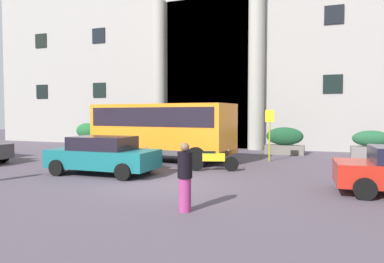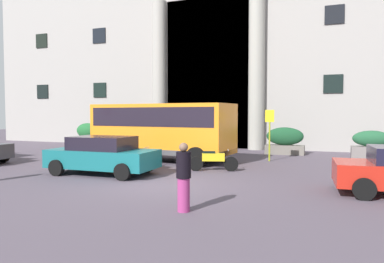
% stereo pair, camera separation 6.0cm
% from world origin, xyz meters
% --- Properties ---
extents(ground_plane, '(80.00, 64.00, 0.12)m').
position_xyz_m(ground_plane, '(0.00, 0.00, -0.06)').
color(ground_plane, '#504652').
extents(office_building_facade, '(42.31, 9.78, 19.06)m').
position_xyz_m(office_building_facade, '(-0.01, 17.48, 9.52)').
color(office_building_facade, '#9A9590').
rests_on(office_building_facade, ground_plane).
extents(orange_minibus, '(7.29, 3.32, 2.84)m').
position_xyz_m(orange_minibus, '(-2.40, 5.50, 1.69)').
color(orange_minibus, orange).
rests_on(orange_minibus, ground_plane).
extents(bus_stop_sign, '(0.44, 0.08, 2.55)m').
position_xyz_m(bus_stop_sign, '(2.66, 7.23, 1.58)').
color(bus_stop_sign, '#959F1D').
rests_on(bus_stop_sign, ground_plane).
extents(hedge_planter_entrance_left, '(2.00, 0.82, 1.46)m').
position_xyz_m(hedge_planter_entrance_left, '(7.58, 10.44, 0.71)').
color(hedge_planter_entrance_left, slate).
rests_on(hedge_planter_entrance_left, ground_plane).
extents(hedge_planter_far_east, '(1.73, 0.86, 1.54)m').
position_xyz_m(hedge_planter_far_east, '(-7.57, 10.16, 0.74)').
color(hedge_planter_far_east, slate).
rests_on(hedge_planter_far_east, ground_plane).
extents(hedge_planter_far_west, '(1.86, 0.97, 1.43)m').
position_xyz_m(hedge_planter_far_west, '(-2.45, 10.44, 0.69)').
color(hedge_planter_far_west, gray).
rests_on(hedge_planter_far_west, ground_plane).
extents(hedge_planter_east, '(2.20, 0.82, 1.57)m').
position_xyz_m(hedge_planter_east, '(3.06, 10.52, 0.76)').
color(hedge_planter_east, '#6A645C').
rests_on(hedge_planter_east, ground_plane).
extents(hedge_planter_west, '(1.84, 0.93, 1.69)m').
position_xyz_m(hedge_planter_west, '(-10.57, 10.42, 0.82)').
color(hedge_planter_west, gray).
rests_on(hedge_planter_west, ground_plane).
extents(parked_sedan_far, '(4.25, 2.09, 1.48)m').
position_xyz_m(parked_sedan_far, '(-2.88, 1.07, 0.76)').
color(parked_sedan_far, '#156267').
rests_on(parked_sedan_far, ground_plane).
extents(scooter_by_planter, '(1.99, 0.80, 0.89)m').
position_xyz_m(scooter_by_planter, '(0.92, 3.27, 0.46)').
color(scooter_by_planter, black).
rests_on(scooter_by_planter, ground_plane).
extents(motorcycle_far_end, '(2.00, 0.55, 0.89)m').
position_xyz_m(motorcycle_far_end, '(-2.73, 3.19, 0.46)').
color(motorcycle_far_end, black).
rests_on(motorcycle_far_end, ground_plane).
extents(pedestrian_man_crossing, '(0.36, 0.36, 1.67)m').
position_xyz_m(pedestrian_man_crossing, '(2.08, -2.78, 0.84)').
color(pedestrian_man_crossing, '#9A316D').
rests_on(pedestrian_man_crossing, ground_plane).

